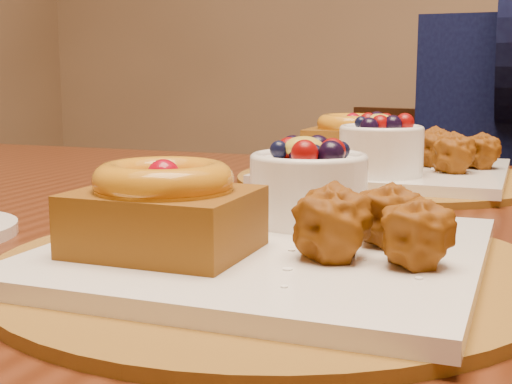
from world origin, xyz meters
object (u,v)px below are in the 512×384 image
chair_far (407,291)px  place_setting_far (385,161)px  dining_table (344,290)px  place_setting_near (267,233)px

chair_far → place_setting_far: bearing=-66.1°
dining_table → place_setting_near: size_ratio=4.21×
place_setting_near → place_setting_far: size_ratio=1.00×
dining_table → chair_far: chair_far is taller
place_setting_near → chair_far: size_ratio=0.47×
place_setting_near → chair_far: place_setting_near is taller
dining_table → place_setting_near: (-0.00, -0.21, 0.10)m
place_setting_near → chair_far: bearing=92.9°
place_setting_far → chair_far: size_ratio=0.47×
dining_table → chair_far: 0.79m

